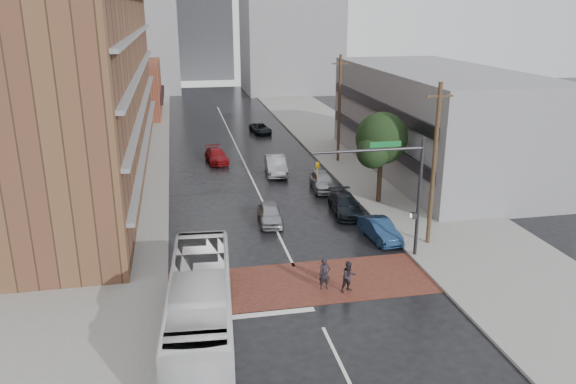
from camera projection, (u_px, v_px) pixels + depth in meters
name	position (u px, v px, depth m)	size (l,w,h in m)	color
ground	(304.00, 287.00, 29.50)	(160.00, 160.00, 0.00)	black
crosswalk	(302.00, 283.00, 29.97)	(14.00, 5.00, 0.02)	brown
sidewalk_west	(118.00, 170.00, 50.63)	(9.00, 90.00, 0.15)	gray
sidewalk_east	(361.00, 157.00, 54.91)	(9.00, 90.00, 0.15)	gray
apartment_block	(68.00, 8.00, 44.88)	(10.00, 44.00, 28.00)	brown
storefront_west	(130.00, 89.00, 76.48)	(8.00, 16.00, 7.00)	brown
building_east	(435.00, 120.00, 49.80)	(11.00, 26.00, 9.00)	gray
distant_tower_center	(201.00, 18.00, 114.25)	(12.00, 10.00, 24.00)	gray
street_tree	(382.00, 141.00, 40.82)	(4.20, 4.10, 6.90)	#332319
signal_mast	(396.00, 181.00, 31.44)	(6.50, 0.30, 7.20)	#2D2D33
utility_pole_near	(434.00, 165.00, 33.26)	(1.60, 0.26, 10.00)	#473321
utility_pole_far	(339.00, 108.00, 51.89)	(1.60, 0.26, 10.00)	#473321
transit_bus	(200.00, 305.00, 24.57)	(2.67, 11.39, 3.17)	silver
pedestrian_a	(325.00, 274.00, 29.06)	(0.63, 0.41, 1.73)	black
pedestrian_b	(349.00, 277.00, 28.83)	(0.82, 0.64, 1.68)	black
car_travel_a	(270.00, 214.00, 38.12)	(1.57, 3.90, 1.33)	#9A9BA1
car_travel_b	(276.00, 165.00, 49.38)	(1.69, 4.85, 1.60)	#B5B6BD
car_travel_c	(217.00, 156.00, 53.27)	(1.79, 4.39, 1.28)	maroon
suv_travel	(260.00, 129.00, 65.54)	(1.88, 4.09, 1.14)	black
car_parked_near	(380.00, 230.00, 35.38)	(1.40, 4.01, 1.32)	navy
car_parked_mid	(345.00, 205.00, 39.88)	(1.88, 4.62, 1.34)	black
car_parked_far	(323.00, 181.00, 45.15)	(1.74, 4.34, 1.48)	#929298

